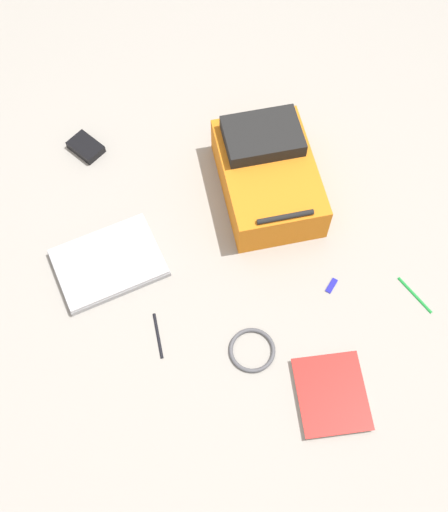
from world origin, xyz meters
The scene contains 9 objects.
ground_plane centered at (0.00, 0.00, 0.00)m, with size 4.19×4.19×0.00m, color gray.
backpack centered at (-0.19, -0.25, 0.08)m, with size 0.33×0.45×0.19m.
laptop centered at (0.37, -0.12, 0.02)m, with size 0.35×0.27×0.03m.
book_blue centered at (-0.13, 0.47, 0.01)m, with size 0.23×0.26×0.02m.
cable_coil centered at (0.04, 0.27, 0.01)m, with size 0.14×0.14×0.01m, color #4C4C51.
power_brick centered at (0.35, -0.58, 0.01)m, with size 0.08×0.11×0.03m, color black.
pen_black centered at (-0.49, 0.26, 0.00)m, with size 0.01×0.01×0.14m, color #198C33.
pen_blue centered at (0.29, 0.15, 0.00)m, with size 0.01×0.01×0.14m, color black.
usb_stick centered at (-0.26, 0.15, 0.00)m, with size 0.02×0.05×0.01m, color #191999.
Camera 1 is at (0.30, 0.81, 1.78)m, focal length 44.53 mm.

